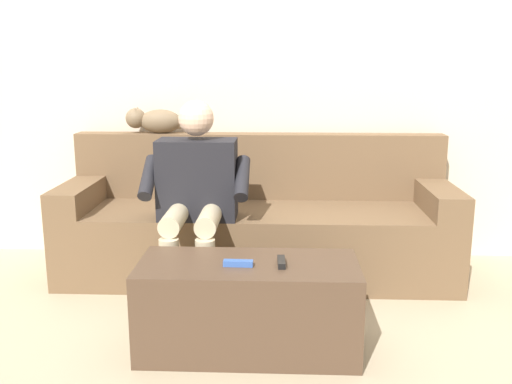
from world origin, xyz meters
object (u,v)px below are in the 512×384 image
coffee_table (248,306)px  remote_black (281,262)px  couch (257,227)px  cat_on_backrest (154,120)px  person_solo_seated (196,189)px  remote_blue (238,263)px

coffee_table → remote_black: remote_black is taller
couch → remote_black: couch is taller
coffee_table → cat_on_backrest: 1.55m
cat_on_backrest → person_solo_seated: bearing=120.2°
coffee_table → remote_black: (-0.15, 0.02, 0.22)m
remote_blue → remote_black: bearing=-171.2°
cat_on_backrest → remote_blue: 1.48m
remote_black → remote_blue: bearing=-84.9°
couch → remote_black: size_ratio=18.84×
remote_black → person_solo_seated: bearing=-146.0°
couch → cat_on_backrest: bearing=-19.7°
coffee_table → person_solo_seated: size_ratio=0.90×
person_solo_seated → remote_black: 0.81m
remote_blue → person_solo_seated: bearing=-65.6°
couch → remote_black: bearing=98.3°
cat_on_backrest → remote_black: 1.55m
person_solo_seated → remote_blue: bearing=112.8°
coffee_table → person_solo_seated: (0.32, -0.62, 0.40)m
cat_on_backrest → remote_blue: size_ratio=3.93×
coffee_table → remote_blue: remote_blue is taller
remote_black → cat_on_backrest: bearing=-148.8°
person_solo_seated → cat_on_backrest: 0.75m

